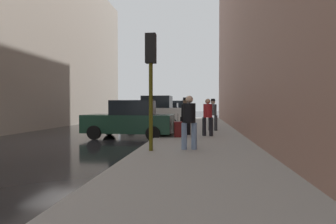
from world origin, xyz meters
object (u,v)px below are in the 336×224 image
at_px(fire_hydrant, 169,127).
at_px(traffic_light, 151,66).
at_px(parked_black_suv, 178,109).
at_px(rolling_suitcase, 178,129).
at_px(duffel_bag, 185,126).
at_px(parked_dark_green_sedan, 130,120).
at_px(pedestrian_with_beanie, 213,113).
at_px(parked_white_van, 155,113).
at_px(pedestrian_with_fedora, 185,114).
at_px(parked_blue_sedan, 166,113).
at_px(pedestrian_in_jeans, 189,119).
at_px(pedestrian_in_red_jacket, 208,115).
at_px(parked_gray_coupe, 173,111).

height_order(fire_hydrant, traffic_light, traffic_light).
bearing_deg(parked_black_suv, traffic_light, -86.45).
height_order(parked_black_suv, rolling_suitcase, parked_black_suv).
distance_m(rolling_suitcase, duffel_bag, 4.46).
height_order(parked_dark_green_sedan, pedestrian_with_beanie, pedestrian_with_beanie).
xyz_separation_m(parked_white_van, pedestrian_with_fedora, (2.64, -6.50, 0.10)).
xyz_separation_m(parked_blue_sedan, parked_black_suv, (-0.00, 12.83, 0.18)).
xyz_separation_m(parked_white_van, duffel_bag, (2.37, -2.84, -0.74)).
bearing_deg(traffic_light, parked_white_van, 99.56).
bearing_deg(pedestrian_in_jeans, duffel_bag, 94.77).
bearing_deg(parked_blue_sedan, traffic_light, -83.81).
bearing_deg(parked_white_van, parked_blue_sedan, 90.00).
bearing_deg(pedestrian_with_fedora, pedestrian_in_red_jacket, -16.53).
height_order(pedestrian_with_fedora, pedestrian_in_red_jacket, pedestrian_with_fedora).
bearing_deg(pedestrian_with_fedora, rolling_suitcase, -110.03).
xyz_separation_m(parked_gray_coupe, parked_black_suv, (-0.00, 6.38, 0.18)).
height_order(parked_blue_sedan, pedestrian_in_jeans, pedestrian_in_jeans).
bearing_deg(parked_black_suv, pedestrian_in_jeans, -84.16).
relative_size(parked_gray_coupe, traffic_light, 1.19).
xyz_separation_m(parked_blue_sedan, parked_gray_coupe, (-0.00, 6.45, 0.00)).
height_order(traffic_light, pedestrian_in_red_jacket, traffic_light).
height_order(parked_white_van, pedestrian_in_red_jacket, parked_white_van).
bearing_deg(parked_gray_coupe, traffic_light, -85.50).
relative_size(traffic_light, pedestrian_in_jeans, 2.11).
xyz_separation_m(parked_gray_coupe, pedestrian_with_fedora, (2.64, -19.02, 0.29)).
height_order(fire_hydrant, duffel_bag, fire_hydrant).
xyz_separation_m(fire_hydrant, pedestrian_with_fedora, (0.84, -0.39, 0.64)).
relative_size(rolling_suitcase, duffel_bag, 2.36).
bearing_deg(parked_dark_green_sedan, parked_black_suv, 90.00).
relative_size(fire_hydrant, pedestrian_with_beanie, 0.40).
height_order(parked_black_suv, fire_hydrant, parked_black_suv).
bearing_deg(fire_hydrant, duffel_bag, 80.21).
bearing_deg(rolling_suitcase, parked_blue_sedan, 99.99).
bearing_deg(pedestrian_with_beanie, rolling_suitcase, -118.13).
xyz_separation_m(parked_dark_green_sedan, pedestrian_in_jeans, (3.02, -3.89, 0.26)).
xyz_separation_m(parked_dark_green_sedan, parked_gray_coupe, (-0.00, 19.26, 0.00)).
distance_m(parked_dark_green_sedan, parked_gray_coupe, 19.26).
xyz_separation_m(parked_dark_green_sedan, duffel_bag, (2.37, 3.91, -0.56)).
relative_size(pedestrian_with_fedora, rolling_suitcase, 1.71).
distance_m(pedestrian_with_beanie, duffel_bag, 2.28).
relative_size(parked_white_van, pedestrian_with_beanie, 2.63).
relative_size(parked_white_van, pedestrian_with_fedora, 2.63).
distance_m(pedestrian_with_fedora, rolling_suitcase, 1.06).
bearing_deg(parked_dark_green_sedan, pedestrian_in_jeans, -52.19).
bearing_deg(duffel_bag, pedestrian_in_red_jacket, -71.68).
bearing_deg(traffic_light, rolling_suitcase, 82.35).
height_order(pedestrian_with_fedora, pedestrian_with_beanie, same).
bearing_deg(pedestrian_in_red_jacket, parked_dark_green_sedan, 178.93).
bearing_deg(traffic_light, pedestrian_in_jeans, 17.73).
distance_m(fire_hydrant, rolling_suitcase, 1.30).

